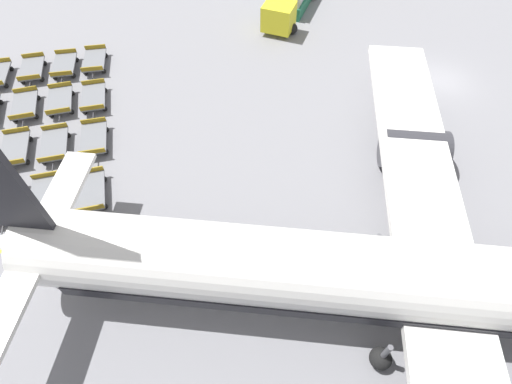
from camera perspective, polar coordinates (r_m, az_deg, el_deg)
name	(u,v)px	position (r m, az deg, el deg)	size (l,w,h in m)	color
ground_plane	(442,80)	(34.62, 24.99, 14.28)	(500.00, 500.00, 0.00)	gray
airplane	(469,287)	(19.93, 28.09, -11.91)	(37.48, 44.51, 12.52)	white
baggage_dolly_row_mid_a_col_a	(32,69)	(36.19, -29.34, 15.07)	(3.77, 2.21, 0.92)	slate
baggage_dolly_row_mid_a_col_b	(25,105)	(32.86, -30.14, 10.65)	(3.77, 2.30, 0.92)	slate
baggage_dolly_row_mid_a_col_c	(15,149)	(29.82, -31.18, 5.29)	(3.77, 2.25, 0.92)	slate
baggage_dolly_row_mid_a_col_d	(6,202)	(27.02, -32.14, -1.24)	(3.77, 2.29, 0.92)	slate
baggage_dolly_row_mid_b_col_a	(65,65)	(35.51, -25.68, 16.02)	(3.76, 2.05, 0.92)	slate
baggage_dolly_row_mid_b_col_b	(60,101)	(32.13, -26.18, 11.64)	(3.77, 2.27, 0.92)	slate
baggage_dolly_row_mid_b_col_c	(54,145)	(28.87, -26.85, 6.02)	(3.77, 2.23, 0.92)	slate
baggage_dolly_row_mid_b_col_d	(45,196)	(26.15, -27.86, -0.57)	(3.77, 2.25, 0.92)	slate
baggage_dolly_row_far_col_a	(95,61)	(35.10, -22.06, 17.00)	(3.76, 2.03, 0.92)	slate
baggage_dolly_row_far_col_b	(94,97)	(31.46, -22.18, 12.41)	(3.77, 2.20, 0.92)	slate
baggage_dolly_row_far_col_c	(94,139)	(28.24, -22.15, 7.07)	(3.77, 2.18, 0.92)	slate
baggage_dolly_row_far_col_d	(91,192)	(25.26, -22.52, 0.04)	(3.77, 2.27, 0.92)	slate
stand_guidance_stripe	(249,274)	(21.12, -0.98, -11.62)	(3.61, 29.77, 0.01)	yellow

